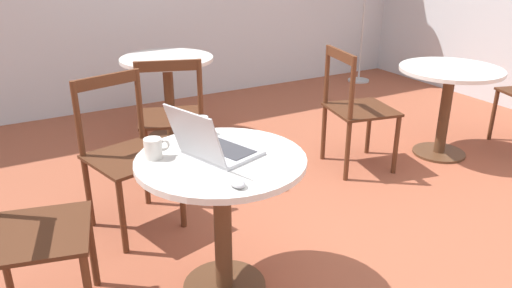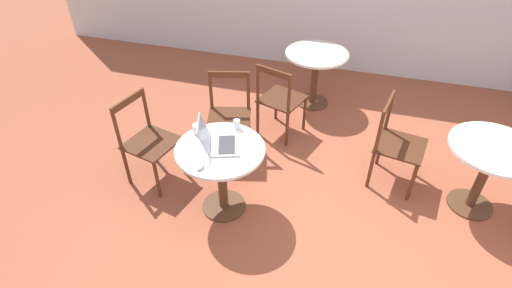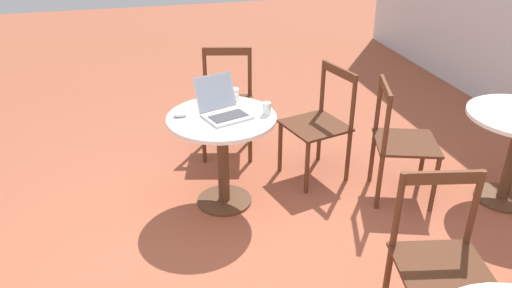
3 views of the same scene
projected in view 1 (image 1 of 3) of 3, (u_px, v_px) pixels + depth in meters
The scene contains 12 objects.
ground_plane at pixel (334, 248), 2.88m from camera, with size 16.00×16.00×0.00m, color #9E5138.
cafe_table_near at pixel (222, 191), 2.35m from camera, with size 0.79×0.79×0.73m.
cafe_table_mid at pixel (448, 89), 3.94m from camera, with size 0.79×0.79×0.73m.
cafe_table_far at pixel (168, 77), 4.29m from camera, with size 0.79×0.79×0.73m.
chair_near_left at pixel (24, 235), 2.16m from camera, with size 0.55×0.55×0.93m.
chair_near_back at pixel (127, 155), 2.96m from camera, with size 0.56×0.56×0.93m.
chair_mid_left at pixel (356, 110), 3.75m from camera, with size 0.54×0.54×0.93m.
chair_far_front at pixel (171, 119), 3.55m from camera, with size 0.58×0.58×0.93m.
laptop at pixel (215, 147), 2.27m from camera, with size 0.42×0.40×0.26m.
mouse at pixel (237, 182), 2.01m from camera, with size 0.06×0.10×0.03m.
mug at pixel (154, 148), 2.26m from camera, with size 0.12×0.08×0.09m.
drinking_glass at pixel (202, 125), 2.54m from camera, with size 0.06×0.06×0.09m.
Camera 1 is at (-1.58, -1.91, 1.65)m, focal length 35.00 mm.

